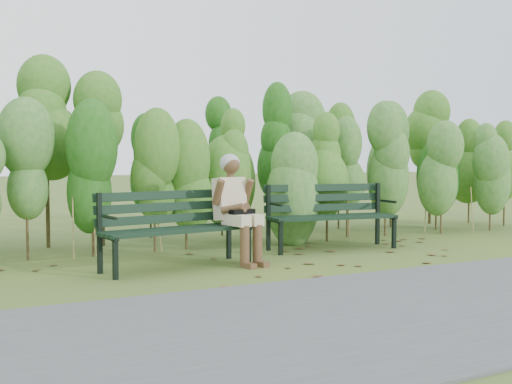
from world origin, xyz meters
name	(u,v)px	position (x,y,z in m)	size (l,w,h in m)	color
ground	(271,264)	(0.00, 0.00, 0.00)	(80.00, 80.00, 0.00)	#455D2B
footpath	(411,308)	(0.00, -2.20, 0.01)	(60.00, 2.50, 0.01)	#474749
hedge_band	(205,149)	(0.00, 1.86, 1.26)	(11.04, 1.67, 2.42)	#47381E
leaf_litter	(267,269)	(-0.19, -0.26, 0.00)	(5.64, 2.11, 0.01)	brown
bench_left	(174,222)	(-0.99, 0.27, 0.46)	(1.64, 0.76, 0.79)	black
bench_right	(329,211)	(1.17, 0.65, 0.48)	(1.66, 0.70, 0.81)	black
seated_woman	(236,202)	(-0.31, 0.22, 0.66)	(0.49, 0.72, 1.17)	#BBB289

